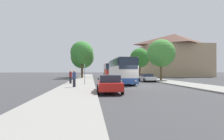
% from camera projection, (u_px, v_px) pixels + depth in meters
% --- Properties ---
extents(ground_plane, '(300.00, 300.00, 0.00)m').
position_uv_depth(ground_plane, '(138.00, 87.00, 20.35)').
color(ground_plane, '#38383A').
rests_on(ground_plane, ground).
extents(sidewalk_left, '(4.00, 120.00, 0.15)m').
position_uv_depth(sidewalk_left, '(77.00, 87.00, 19.52)').
color(sidewalk_left, gray).
rests_on(sidewalk_left, ground_plane).
extents(sidewalk_right, '(4.00, 120.00, 0.15)m').
position_uv_depth(sidewalk_right, '(194.00, 85.00, 21.18)').
color(sidewalk_right, gray).
rests_on(sidewalk_right, ground_plane).
extents(building_right_background, '(18.85, 11.95, 13.21)m').
position_uv_depth(building_right_background, '(175.00, 55.00, 53.83)').
color(building_right_background, tan).
rests_on(building_right_background, ground_plane).
extents(bus_front, '(2.83, 10.81, 3.55)m').
position_uv_depth(bus_front, '(121.00, 71.00, 25.94)').
color(bus_front, '#2D519E').
rests_on(bus_front, ground_plane).
extents(bus_middle, '(3.07, 10.74, 3.37)m').
position_uv_depth(bus_middle, '(110.00, 71.00, 40.82)').
color(bus_middle, gray).
rests_on(bus_middle, ground_plane).
extents(parked_car_left_curb, '(2.16, 4.24, 1.51)m').
position_uv_depth(parked_car_left_curb, '(109.00, 84.00, 14.83)').
color(parked_car_left_curb, red).
rests_on(parked_car_left_curb, ground_plane).
extents(parked_car_right_near, '(2.01, 4.69, 1.34)m').
position_uv_depth(parked_car_right_near, '(147.00, 77.00, 30.09)').
color(parked_car_right_near, silver).
rests_on(parked_car_right_near, ground_plane).
extents(parked_car_right_far, '(2.15, 4.35, 1.49)m').
position_uv_depth(parked_car_right_far, '(132.00, 75.00, 40.18)').
color(parked_car_right_far, slate).
rests_on(parked_car_right_far, ground_plane).
extents(bus_stop_sign, '(0.08, 0.45, 2.60)m').
position_uv_depth(bus_stop_sign, '(85.00, 72.00, 22.06)').
color(bus_stop_sign, gray).
rests_on(bus_stop_sign, sidewalk_left).
extents(pedestrian_waiting_near, '(0.36, 0.36, 1.80)m').
position_uv_depth(pedestrian_waiting_near, '(74.00, 78.00, 18.47)').
color(pedestrian_waiting_near, '#23232D').
rests_on(pedestrian_waiting_near, sidewalk_left).
extents(pedestrian_waiting_far, '(0.36, 0.36, 1.76)m').
position_uv_depth(pedestrian_waiting_far, '(71.00, 77.00, 23.47)').
color(pedestrian_waiting_far, '#23232D').
rests_on(pedestrian_waiting_far, sidewalk_left).
extents(tree_left_near, '(5.41, 5.41, 8.75)m').
position_uv_depth(tree_left_near, '(82.00, 53.00, 41.65)').
color(tree_left_near, '#47331E').
rests_on(tree_left_near, sidewalk_left).
extents(tree_left_far, '(6.45, 6.45, 8.78)m').
position_uv_depth(tree_left_far, '(82.00, 57.00, 48.89)').
color(tree_left_far, '#513D23').
rests_on(tree_left_far, sidewalk_left).
extents(tree_right_near, '(5.06, 5.06, 7.46)m').
position_uv_depth(tree_right_near, '(161.00, 53.00, 32.03)').
color(tree_right_near, brown).
rests_on(tree_right_near, sidewalk_right).
extents(tree_right_mid, '(4.62, 4.62, 7.08)m').
position_uv_depth(tree_right_mid, '(140.00, 58.00, 41.70)').
color(tree_right_mid, '#513D23').
rests_on(tree_right_mid, sidewalk_right).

